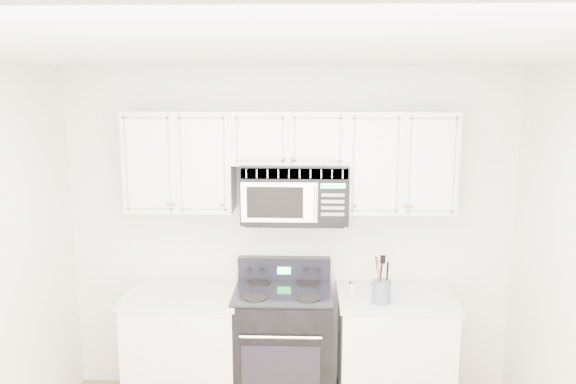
{
  "coord_description": "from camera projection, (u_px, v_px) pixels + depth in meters",
  "views": [
    {
      "loc": [
        0.14,
        -2.57,
        2.44
      ],
      "look_at": [
        0.0,
        1.3,
        1.72
      ],
      "focal_mm": 35.0,
      "sensor_mm": 36.0,
      "label": 1
    }
  ],
  "objects": [
    {
      "name": "room",
      "position": [
        278.0,
        324.0,
        2.74
      ],
      "size": [
        3.51,
        3.51,
        2.61
      ],
      "color": "olive",
      "rests_on": "ground"
    },
    {
      "name": "base_cabinet_left",
      "position": [
        185.0,
        352.0,
        4.34
      ],
      "size": [
        0.86,
        0.65,
        0.92
      ],
      "color": "white",
      "rests_on": "ground"
    },
    {
      "name": "base_cabinet_right",
      "position": [
        393.0,
        355.0,
        4.28
      ],
      "size": [
        0.86,
        0.65,
        0.92
      ],
      "color": "white",
      "rests_on": "ground"
    },
    {
      "name": "range",
      "position": [
        283.0,
        346.0,
        4.3
      ],
      "size": [
        0.73,
        0.67,
        1.11
      ],
      "color": "black",
      "rests_on": "ground"
    },
    {
      "name": "upper_cabinets",
      "position": [
        289.0,
        156.0,
        4.18
      ],
      "size": [
        2.44,
        0.37,
        0.75
      ],
      "color": "white",
      "rests_on": "ground"
    },
    {
      "name": "microwave",
      "position": [
        295.0,
        193.0,
        4.19
      ],
      "size": [
        0.79,
        0.44,
        0.43
      ],
      "color": "black",
      "rests_on": "ground"
    },
    {
      "name": "utensil_crock",
      "position": [
        381.0,
        290.0,
        4.01
      ],
      "size": [
        0.13,
        0.13,
        0.35
      ],
      "color": "slate",
      "rests_on": "base_cabinet_right"
    },
    {
      "name": "shaker_salt",
      "position": [
        352.0,
        288.0,
        4.16
      ],
      "size": [
        0.05,
        0.05,
        0.11
      ],
      "color": "silver",
      "rests_on": "base_cabinet_right"
    },
    {
      "name": "shaker_pepper",
      "position": [
        373.0,
        289.0,
        4.14
      ],
      "size": [
        0.05,
        0.05,
        0.11
      ],
      "color": "silver",
      "rests_on": "base_cabinet_right"
    }
  ]
}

